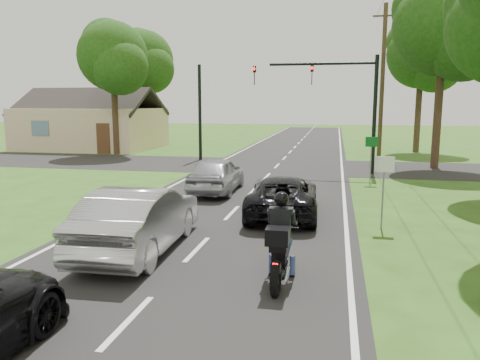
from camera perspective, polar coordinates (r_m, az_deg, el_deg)
name	(u,v)px	position (r m, az deg, el deg)	size (l,w,h in m)	color
ground	(197,250)	(11.87, -5.26, -8.46)	(140.00, 140.00, 0.00)	#304F16
road	(260,183)	(21.38, 2.51, -0.38)	(8.00, 100.00, 0.01)	black
cross_road	(277,166)	(27.25, 4.51, 1.71)	(60.00, 7.00, 0.01)	black
motorcycle_rider	(280,247)	(9.58, 4.94, -8.17)	(0.62, 2.20, 1.90)	black
dark_suv	(283,196)	(15.19, 5.27, -1.93)	(2.15, 4.66, 1.29)	black
silver_sedan	(140,219)	(11.77, -12.15, -4.63)	(1.71, 4.91, 1.62)	#B8B9BD
silver_suv	(216,174)	(19.13, -2.89, 0.70)	(1.73, 4.30, 1.47)	#A8AAB0
traffic_signal	(338,93)	(24.81, 11.85, 10.36)	(6.38, 0.44, 6.00)	black
signal_pole_far	(200,113)	(30.05, -4.91, 8.15)	(0.20, 0.20, 6.00)	black
utility_pole_far	(382,81)	(32.97, 16.97, 11.52)	(1.60, 0.28, 10.00)	#4B3922
sign_white	(384,175)	(14.00, 17.14, 0.62)	(0.55, 0.07, 2.12)	slate
sign_green	(371,148)	(21.94, 15.73, 3.72)	(0.55, 0.07, 2.12)	slate
tree_row_d	(450,31)	(28.42, 24.27, 16.27)	(5.76, 5.58, 10.45)	#332316
tree_row_e	(426,58)	(37.24, 21.73, 13.67)	(5.28, 5.12, 9.61)	#332316
tree_left_near	(115,60)	(34.22, -14.98, 13.95)	(5.12, 4.96, 9.22)	#332316
tree_left_far	(146,63)	(44.13, -11.44, 13.76)	(5.76, 5.58, 10.14)	#332316
house	(93,126)	(39.85, -17.51, 6.28)	(10.20, 8.00, 4.84)	tan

